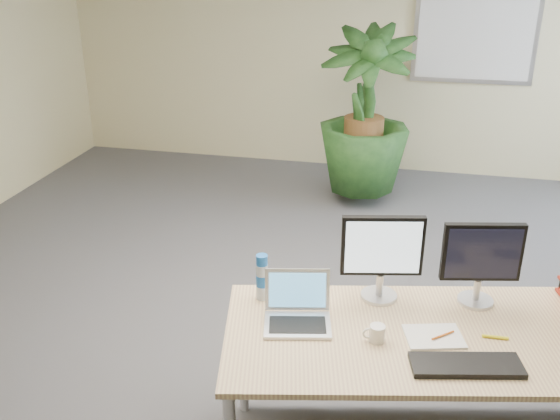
% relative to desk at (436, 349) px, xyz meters
% --- Properties ---
extents(floor, '(8.00, 8.00, 0.00)m').
position_rel_desk_xyz_m(floor, '(-0.87, 0.48, -0.64)').
color(floor, '#4C4C52').
rests_on(floor, ground).
extents(back_wall, '(7.00, 0.04, 2.70)m').
position_rel_desk_xyz_m(back_wall, '(-0.87, 4.48, 0.71)').
color(back_wall, beige).
rests_on(back_wall, floor).
extents(whiteboard, '(1.30, 0.04, 0.95)m').
position_rel_desk_xyz_m(whiteboard, '(0.33, 4.45, 0.91)').
color(whiteboard, '#A3A2A7').
rests_on(whiteboard, back_wall).
extents(desk, '(2.25, 1.31, 0.81)m').
position_rel_desk_xyz_m(desk, '(0.00, 0.00, 0.00)').
color(desk, tan).
rests_on(desk, floor).
extents(floor_plant, '(0.89, 0.89, 1.50)m').
position_rel_desk_xyz_m(floor_plant, '(-0.71, 3.37, 0.11)').
color(floor_plant, '#133513').
rests_on(floor_plant, floor).
extents(monitor_left, '(0.42, 0.19, 0.47)m').
position_rel_desk_xyz_m(monitor_left, '(-0.31, 0.14, 0.44)').
color(monitor_left, silver).
rests_on(monitor_left, desk).
extents(monitor_right, '(0.40, 0.18, 0.45)m').
position_rel_desk_xyz_m(monitor_right, '(0.18, 0.21, 0.43)').
color(monitor_right, silver).
rests_on(monitor_right, desk).
extents(laptop, '(0.38, 0.34, 0.23)m').
position_rel_desk_xyz_m(laptop, '(-0.69, -0.16, 0.23)').
color(laptop, silver).
rests_on(laptop, desk).
extents(keyboard, '(0.51, 0.26, 0.03)m').
position_rel_desk_xyz_m(keyboard, '(0.11, -0.36, 0.19)').
color(keyboard, black).
rests_on(keyboard, desk).
extents(coffee_mug, '(0.11, 0.07, 0.08)m').
position_rel_desk_xyz_m(coffee_mug, '(-0.29, -0.25, 0.22)').
color(coffee_mug, white).
rests_on(coffee_mug, desk).
extents(spiral_notebook, '(0.31, 0.26, 0.01)m').
position_rel_desk_xyz_m(spiral_notebook, '(-0.03, -0.16, 0.18)').
color(spiral_notebook, white).
rests_on(spiral_notebook, desk).
extents(orange_pen, '(0.11, 0.10, 0.01)m').
position_rel_desk_xyz_m(orange_pen, '(0.01, -0.16, 0.19)').
color(orange_pen, '#D46117').
rests_on(orange_pen, spiral_notebook).
extents(yellow_highlighter, '(0.12, 0.02, 0.02)m').
position_rel_desk_xyz_m(yellow_highlighter, '(0.26, -0.10, 0.18)').
color(yellow_highlighter, yellow).
rests_on(yellow_highlighter, desk).
extents(water_bottle, '(0.07, 0.07, 0.26)m').
position_rel_desk_xyz_m(water_bottle, '(-0.91, 0.00, 0.30)').
color(water_bottle, silver).
rests_on(water_bottle, desk).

